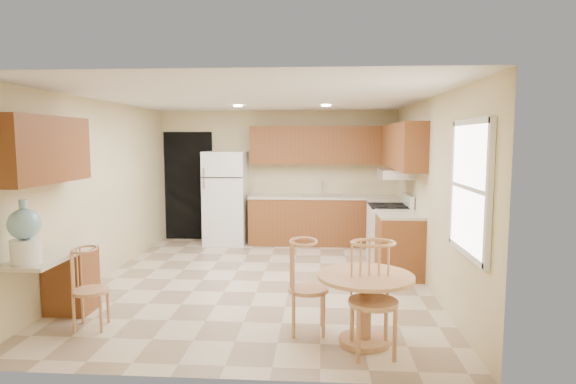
# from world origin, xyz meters

# --- Properties ---
(floor) EXTENTS (5.50, 5.50, 0.00)m
(floor) POSITION_xyz_m (0.00, 0.00, 0.00)
(floor) COLOR #C9B292
(floor) RESTS_ON ground
(ceiling) EXTENTS (4.50, 5.50, 0.02)m
(ceiling) POSITION_xyz_m (0.00, 0.00, 2.50)
(ceiling) COLOR white
(ceiling) RESTS_ON wall_back
(wall_back) EXTENTS (4.50, 0.02, 2.50)m
(wall_back) POSITION_xyz_m (0.00, 2.75, 1.25)
(wall_back) COLOR beige
(wall_back) RESTS_ON floor
(wall_front) EXTENTS (4.50, 0.02, 2.50)m
(wall_front) POSITION_xyz_m (0.00, -2.75, 1.25)
(wall_front) COLOR beige
(wall_front) RESTS_ON floor
(wall_left) EXTENTS (0.02, 5.50, 2.50)m
(wall_left) POSITION_xyz_m (-2.25, 0.00, 1.25)
(wall_left) COLOR beige
(wall_left) RESTS_ON floor
(wall_right) EXTENTS (0.02, 5.50, 2.50)m
(wall_right) POSITION_xyz_m (2.25, 0.00, 1.25)
(wall_right) COLOR beige
(wall_right) RESTS_ON floor
(doorway) EXTENTS (0.90, 0.02, 2.10)m
(doorway) POSITION_xyz_m (-1.75, 2.73, 1.05)
(doorway) COLOR black
(doorway) RESTS_ON floor
(base_cab_back) EXTENTS (2.75, 0.60, 0.87)m
(base_cab_back) POSITION_xyz_m (0.88, 2.45, 0.43)
(base_cab_back) COLOR brown
(base_cab_back) RESTS_ON floor
(counter_back) EXTENTS (2.75, 0.63, 0.04)m
(counter_back) POSITION_xyz_m (0.88, 2.45, 0.89)
(counter_back) COLOR beige
(counter_back) RESTS_ON base_cab_back
(base_cab_right_a) EXTENTS (0.60, 0.59, 0.87)m
(base_cab_right_a) POSITION_xyz_m (1.95, 1.85, 0.43)
(base_cab_right_a) COLOR brown
(base_cab_right_a) RESTS_ON floor
(counter_right_a) EXTENTS (0.63, 0.59, 0.04)m
(counter_right_a) POSITION_xyz_m (1.95, 1.85, 0.89)
(counter_right_a) COLOR beige
(counter_right_a) RESTS_ON base_cab_right_a
(base_cab_right_b) EXTENTS (0.60, 0.80, 0.87)m
(base_cab_right_b) POSITION_xyz_m (1.95, 0.40, 0.43)
(base_cab_right_b) COLOR brown
(base_cab_right_b) RESTS_ON floor
(counter_right_b) EXTENTS (0.63, 0.80, 0.04)m
(counter_right_b) POSITION_xyz_m (1.95, 0.40, 0.89)
(counter_right_b) COLOR beige
(counter_right_b) RESTS_ON base_cab_right_b
(upper_cab_back) EXTENTS (2.75, 0.33, 0.70)m
(upper_cab_back) POSITION_xyz_m (0.88, 2.58, 1.85)
(upper_cab_back) COLOR brown
(upper_cab_back) RESTS_ON wall_back
(upper_cab_right) EXTENTS (0.33, 2.42, 0.70)m
(upper_cab_right) POSITION_xyz_m (2.08, 1.21, 1.85)
(upper_cab_right) COLOR brown
(upper_cab_right) RESTS_ON wall_right
(upper_cab_left) EXTENTS (0.33, 1.40, 0.70)m
(upper_cab_left) POSITION_xyz_m (-2.08, -1.60, 1.85)
(upper_cab_left) COLOR brown
(upper_cab_left) RESTS_ON wall_left
(sink) EXTENTS (0.78, 0.44, 0.01)m
(sink) POSITION_xyz_m (0.85, 2.45, 0.91)
(sink) COLOR silver
(sink) RESTS_ON counter_back
(range_hood) EXTENTS (0.50, 0.76, 0.14)m
(range_hood) POSITION_xyz_m (2.00, 1.18, 1.42)
(range_hood) COLOR silver
(range_hood) RESTS_ON upper_cab_right
(desk_pedestal) EXTENTS (0.48, 0.42, 0.72)m
(desk_pedestal) POSITION_xyz_m (-2.00, -1.32, 0.36)
(desk_pedestal) COLOR brown
(desk_pedestal) RESTS_ON floor
(desk_top) EXTENTS (0.50, 1.20, 0.04)m
(desk_top) POSITION_xyz_m (-2.00, -1.70, 0.75)
(desk_top) COLOR beige
(desk_top) RESTS_ON desk_pedestal
(window) EXTENTS (0.06, 1.12, 1.30)m
(window) POSITION_xyz_m (2.23, -1.85, 1.50)
(window) COLOR white
(window) RESTS_ON wall_right
(can_light_a) EXTENTS (0.14, 0.14, 0.02)m
(can_light_a) POSITION_xyz_m (-0.50, 1.20, 2.48)
(can_light_a) COLOR white
(can_light_a) RESTS_ON ceiling
(can_light_b) EXTENTS (0.14, 0.14, 0.02)m
(can_light_b) POSITION_xyz_m (0.90, 1.20, 2.48)
(can_light_b) COLOR white
(can_light_b) RESTS_ON ceiling
(refrigerator) EXTENTS (0.76, 0.74, 1.73)m
(refrigerator) POSITION_xyz_m (-0.95, 2.40, 0.87)
(refrigerator) COLOR white
(refrigerator) RESTS_ON floor
(stove) EXTENTS (0.65, 0.76, 1.09)m
(stove) POSITION_xyz_m (1.92, 1.18, 0.47)
(stove) COLOR white
(stove) RESTS_ON floor
(dining_table) EXTENTS (0.92, 0.92, 0.68)m
(dining_table) POSITION_xyz_m (1.25, -1.98, 0.44)
(dining_table) COLOR tan
(dining_table) RESTS_ON floor
(chair_table_a) EXTENTS (0.41, 0.53, 0.94)m
(chair_table_a) POSITION_xyz_m (0.70, -1.81, 0.57)
(chair_table_a) COLOR tan
(chair_table_a) RESTS_ON floor
(chair_table_b) EXTENTS (0.45, 0.45, 1.02)m
(chair_table_b) POSITION_xyz_m (1.30, -2.30, 0.62)
(chair_table_b) COLOR tan
(chair_table_b) RESTS_ON floor
(chair_desk) EXTENTS (0.37, 0.48, 0.84)m
(chair_desk) POSITION_xyz_m (-1.55, -1.86, 0.51)
(chair_desk) COLOR tan
(chair_desk) RESTS_ON floor
(water_crock) EXTENTS (0.30, 0.30, 0.62)m
(water_crock) POSITION_xyz_m (-2.00, -2.12, 1.05)
(water_crock) COLOR white
(water_crock) RESTS_ON desk_top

